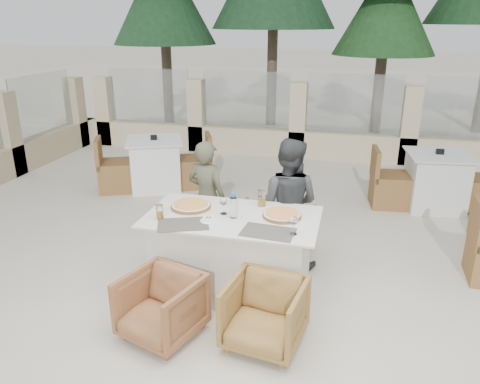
% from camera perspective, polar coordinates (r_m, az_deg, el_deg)
% --- Properties ---
extents(ground, '(80.00, 80.00, 0.00)m').
position_cam_1_polar(ground, '(4.75, -0.81, -11.16)').
color(ground, beige).
rests_on(ground, ground).
extents(sand_patch, '(30.00, 16.00, 0.01)m').
position_cam_1_polar(sand_patch, '(18.11, 10.76, 12.10)').
color(sand_patch, beige).
rests_on(sand_patch, ground).
extents(perimeter_wall_far, '(10.00, 0.34, 1.60)m').
position_cam_1_polar(perimeter_wall_far, '(8.94, 7.10, 9.32)').
color(perimeter_wall_far, beige).
rests_on(perimeter_wall_far, ground).
extents(pine_far_left, '(2.42, 2.42, 5.50)m').
position_cam_1_polar(pine_far_left, '(11.83, -9.28, 21.37)').
color(pine_far_left, '#1B4021').
rests_on(pine_far_left, ground).
extents(pine_centre, '(2.20, 2.20, 5.00)m').
position_cam_1_polar(pine_centre, '(11.12, 17.34, 19.55)').
color(pine_centre, '#204B20').
rests_on(pine_centre, ground).
extents(dining_table, '(1.60, 0.90, 0.77)m').
position_cam_1_polar(dining_table, '(4.49, -0.93, -7.47)').
color(dining_table, silver).
rests_on(dining_table, ground).
extents(placemat_near_left, '(0.53, 0.44, 0.00)m').
position_cam_1_polar(placemat_near_left, '(4.18, -6.95, -3.93)').
color(placemat_near_left, '#514C45').
rests_on(placemat_near_left, dining_table).
extents(placemat_near_right, '(0.47, 0.33, 0.00)m').
position_cam_1_polar(placemat_near_right, '(4.01, 3.43, -4.89)').
color(placemat_near_right, '#524D47').
rests_on(placemat_near_right, dining_table).
extents(pizza_left, '(0.40, 0.40, 0.05)m').
position_cam_1_polar(pizza_left, '(4.53, -6.01, -1.61)').
color(pizza_left, '#D15C1C').
rests_on(pizza_left, dining_table).
extents(pizza_right, '(0.36, 0.36, 0.05)m').
position_cam_1_polar(pizza_right, '(4.32, 5.13, -2.75)').
color(pizza_right, '#E9581F').
rests_on(pizza_right, dining_table).
extents(water_bottle, '(0.08, 0.08, 0.23)m').
position_cam_1_polar(water_bottle, '(4.25, -0.81, -1.70)').
color(water_bottle, silver).
rests_on(water_bottle, dining_table).
extents(wine_glass_centre, '(0.08, 0.08, 0.18)m').
position_cam_1_polar(wine_glass_centre, '(4.34, -2.02, -1.56)').
color(wine_glass_centre, silver).
rests_on(wine_glass_centre, dining_table).
extents(wine_glass_corner, '(0.09, 0.09, 0.18)m').
position_cam_1_polar(wine_glass_corner, '(3.96, 6.55, -3.92)').
color(wine_glass_corner, silver).
rests_on(wine_glass_corner, dining_table).
extents(beer_glass_left, '(0.09, 0.09, 0.13)m').
position_cam_1_polar(beer_glass_left, '(4.31, -9.76, -2.38)').
color(beer_glass_left, gold).
rests_on(beer_glass_left, dining_table).
extents(beer_glass_right, '(0.10, 0.10, 0.15)m').
position_cam_1_polar(beer_glass_right, '(4.54, 2.66, -0.77)').
color(beer_glass_right, gold).
rests_on(beer_glass_right, dining_table).
extents(olive_dish, '(0.14, 0.14, 0.04)m').
position_cam_1_polar(olive_dish, '(4.22, -3.87, -3.30)').
color(olive_dish, white).
rests_on(olive_dish, dining_table).
extents(armchair_far_left, '(0.70, 0.71, 0.57)m').
position_cam_1_polar(armchair_far_left, '(5.27, -2.41, -4.31)').
color(armchair_far_left, '#975D36').
rests_on(armchair_far_left, ground).
extents(armchair_far_right, '(0.63, 0.65, 0.54)m').
position_cam_1_polar(armchair_far_right, '(5.24, 5.53, -4.75)').
color(armchair_far_right, brown).
rests_on(armchair_far_right, ground).
extents(armchair_near_left, '(0.74, 0.75, 0.54)m').
position_cam_1_polar(armchair_near_left, '(3.99, -9.59, -13.60)').
color(armchair_near_left, '#925B35').
rests_on(armchair_near_left, ground).
extents(armchair_near_right, '(0.68, 0.69, 0.55)m').
position_cam_1_polar(armchair_near_right, '(3.85, 3.03, -14.58)').
color(armchair_near_right, olive).
rests_on(armchair_near_right, ground).
extents(diner_left, '(0.53, 0.42, 1.28)m').
position_cam_1_polar(diner_left, '(5.13, -4.05, -0.71)').
color(diner_left, '#4E4E39').
rests_on(diner_left, ground).
extents(diner_right, '(0.75, 0.63, 1.38)m').
position_cam_1_polar(diner_right, '(4.85, 5.82, -1.42)').
color(diner_right, '#373A3C').
rests_on(diner_right, ground).
extents(bg_table_a, '(1.83, 1.41, 0.77)m').
position_cam_1_polar(bg_table_a, '(7.33, -10.26, 3.37)').
color(bg_table_a, white).
rests_on(bg_table_a, ground).
extents(bg_table_b, '(1.73, 1.01, 0.77)m').
position_cam_1_polar(bg_table_b, '(6.99, 22.73, 1.24)').
color(bg_table_b, silver).
rests_on(bg_table_b, ground).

